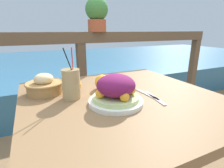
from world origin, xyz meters
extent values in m
cube|color=olive|center=(0.00, 0.00, 0.75)|extent=(0.95, 0.93, 0.04)
cube|color=olive|center=(-0.41, 0.41, 0.37)|extent=(0.06, 0.06, 0.73)
cube|color=olive|center=(0.41, 0.41, 0.37)|extent=(0.06, 0.06, 0.73)
cube|color=brown|center=(0.00, 0.74, 1.03)|extent=(2.80, 0.08, 0.09)
cube|color=brown|center=(0.00, 0.74, 0.49)|extent=(0.07, 0.07, 0.98)
cube|color=brown|center=(1.36, 0.74, 0.49)|extent=(0.07, 0.07, 0.98)
cube|color=teal|center=(0.00, 3.24, 0.23)|extent=(12.00, 4.00, 0.45)
cylinder|color=white|center=(-0.07, -0.07, 0.78)|extent=(0.24, 0.24, 0.02)
cylinder|color=#C6DB8E|center=(-0.07, -0.07, 0.80)|extent=(0.21, 0.21, 0.02)
ellipsoid|color=#72194C|center=(-0.07, -0.07, 0.86)|extent=(0.17, 0.17, 0.10)
sphere|color=#F9A328|center=(0.00, -0.08, 0.83)|extent=(0.04, 0.04, 0.04)
sphere|color=#F9A328|center=(-0.06, 0.01, 0.83)|extent=(0.04, 0.04, 0.04)
sphere|color=#F9A328|center=(-0.14, -0.06, 0.83)|extent=(0.04, 0.04, 0.04)
sphere|color=#F9A328|center=(-0.07, -0.14, 0.83)|extent=(0.04, 0.04, 0.04)
cylinder|color=tan|center=(-0.23, 0.08, 0.85)|extent=(0.08, 0.08, 0.14)
cylinder|color=black|center=(-0.23, 0.07, 0.91)|extent=(0.07, 0.03, 0.21)
cylinder|color=red|center=(-0.22, 0.08, 0.92)|extent=(0.02, 0.07, 0.21)
cylinder|color=#AD7F47|center=(-0.34, 0.21, 0.80)|extent=(0.17, 0.17, 0.06)
torus|color=#AD7F47|center=(-0.34, 0.21, 0.83)|extent=(0.19, 0.19, 0.01)
ellipsoid|color=beige|center=(-0.34, 0.21, 0.85)|extent=(0.10, 0.10, 0.06)
cylinder|color=#A34C2D|center=(0.15, 0.74, 1.12)|extent=(0.15, 0.15, 0.10)
sphere|color=#3D7A38|center=(0.15, 0.74, 1.25)|extent=(0.19, 0.19, 0.19)
cube|color=silver|center=(0.13, -0.09, 0.78)|extent=(0.04, 0.18, 0.00)
cube|color=silver|center=(0.12, -0.04, 0.78)|extent=(0.03, 0.18, 0.00)
sphere|color=#F9A328|center=(-0.20, 0.17, 0.81)|extent=(0.07, 0.07, 0.07)
sphere|color=#F9A328|center=(-0.05, 0.15, 0.82)|extent=(0.08, 0.08, 0.08)
camera|label=1|loc=(-0.39, -0.71, 1.09)|focal=28.00mm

